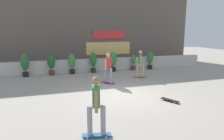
{
  "coord_description": "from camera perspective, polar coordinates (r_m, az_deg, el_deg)",
  "views": [
    {
      "loc": [
        -3.14,
        -8.26,
        2.84
      ],
      "look_at": [
        0.0,
        1.5,
        0.9
      ],
      "focal_mm": 32.54,
      "sensor_mm": 36.0,
      "label": 1
    }
  ],
  "objects": [
    {
      "name": "potted_plant_0",
      "position": [
        14.02,
        -23.3,
        1.73
      ],
      "size": [
        0.51,
        0.51,
        1.49
      ],
      "color": "black",
      "rests_on": "ground"
    },
    {
      "name": "skater_foreground",
      "position": [
        5.47,
        -4.47,
        -9.6
      ],
      "size": [
        0.82,
        0.55,
        1.7
      ],
      "color": "#266699",
      "rests_on": "ground"
    },
    {
      "name": "potted_plant_5",
      "position": [
        15.27,
        6.0,
        2.25
      ],
      "size": [
        0.36,
        0.36,
        1.17
      ],
      "color": "brown",
      "rests_on": "ground"
    },
    {
      "name": "potted_plant_3",
      "position": [
        14.29,
        -5.32,
        2.55
      ],
      "size": [
        0.48,
        0.48,
        1.43
      ],
      "color": "#2D2823",
      "rests_on": "ground"
    },
    {
      "name": "skateboard_near_camera",
      "position": [
        8.8,
        15.93,
        -8.12
      ],
      "size": [
        0.53,
        0.81,
        0.08
      ],
      "color": "black",
      "rests_on": "ground"
    },
    {
      "name": "potted_plant_6",
      "position": [
        15.86,
        10.68,
        3.03
      ],
      "size": [
        0.45,
        0.45,
        1.36
      ],
      "color": "black",
      "rests_on": "ground"
    },
    {
      "name": "potted_plant_4",
      "position": [
        14.67,
        0.34,
        2.88
      ],
      "size": [
        0.49,
        0.49,
        1.46
      ],
      "color": "black",
      "rests_on": "ground"
    },
    {
      "name": "ground_plane",
      "position": [
        9.28,
        2.86,
        -7.11
      ],
      "size": [
        48.0,
        48.0,
        0.0
      ],
      "primitive_type": "plane",
      "color": "#A8A093"
    },
    {
      "name": "planter_wall",
      "position": [
        14.8,
        -5.34,
        1.37
      ],
      "size": [
        18.0,
        0.4,
        0.9
      ],
      "primitive_type": "cube",
      "color": "beige",
      "rests_on": "ground"
    },
    {
      "name": "building_backdrop",
      "position": [
        18.53,
        -8.23,
        11.86
      ],
      "size": [
        20.0,
        2.08,
        6.5
      ],
      "color": "#60564C",
      "rests_on": "ground"
    },
    {
      "name": "skater_by_wall_left",
      "position": [
        12.71,
        7.96,
        2.02
      ],
      "size": [
        0.82,
        0.53,
        1.7
      ],
      "color": "#BF8C26",
      "rests_on": "ground"
    },
    {
      "name": "skater_mid_plaza",
      "position": [
        11.09,
        -1.13,
        0.85
      ],
      "size": [
        0.68,
        0.73,
        1.7
      ],
      "color": "#72338C",
      "rests_on": "ground"
    },
    {
      "name": "potted_plant_2",
      "position": [
        14.05,
        -11.2,
        2.09
      ],
      "size": [
        0.45,
        0.45,
        1.38
      ],
      "color": "black",
      "rests_on": "ground"
    },
    {
      "name": "potted_plant_1",
      "position": [
        13.96,
        -16.73,
        1.98
      ],
      "size": [
        0.49,
        0.49,
        1.44
      ],
      "color": "brown",
      "rests_on": "ground"
    }
  ]
}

